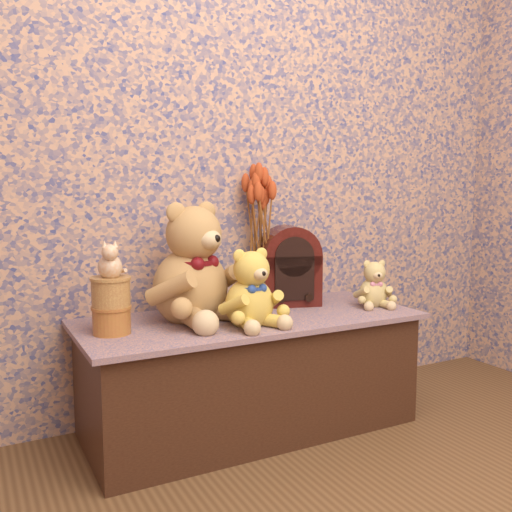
{
  "coord_description": "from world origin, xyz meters",
  "views": [
    {
      "loc": [
        -0.96,
        -0.67,
        0.94
      ],
      "look_at": [
        0.0,
        1.18,
        0.69
      ],
      "focal_mm": 39.54,
      "sensor_mm": 36.0,
      "label": 1
    }
  ],
  "objects_px": {
    "teddy_small": "(374,281)",
    "ceramic_vase": "(261,281)",
    "teddy_medium": "(249,284)",
    "cat_figurine": "(110,259)",
    "teddy_large": "(190,257)",
    "cathedral_radio": "(289,265)",
    "biscuit_tin_lower": "(112,320)"
  },
  "relations": [
    {
      "from": "teddy_medium",
      "to": "biscuit_tin_lower",
      "type": "distance_m",
      "value": 0.49
    },
    {
      "from": "cathedral_radio",
      "to": "ceramic_vase",
      "type": "relative_size",
      "value": 1.63
    },
    {
      "from": "teddy_small",
      "to": "ceramic_vase",
      "type": "distance_m",
      "value": 0.47
    },
    {
      "from": "cathedral_radio",
      "to": "teddy_large",
      "type": "bearing_deg",
      "value": -153.79
    },
    {
      "from": "teddy_medium",
      "to": "ceramic_vase",
      "type": "xyz_separation_m",
      "value": [
        0.2,
        0.29,
        -0.05
      ]
    },
    {
      "from": "teddy_large",
      "to": "cat_figurine",
      "type": "relative_size",
      "value": 3.64
    },
    {
      "from": "teddy_large",
      "to": "teddy_medium",
      "type": "height_order",
      "value": "teddy_large"
    },
    {
      "from": "teddy_medium",
      "to": "cathedral_radio",
      "type": "xyz_separation_m",
      "value": [
        0.32,
        0.26,
        0.02
      ]
    },
    {
      "from": "ceramic_vase",
      "to": "biscuit_tin_lower",
      "type": "relative_size",
      "value": 1.61
    },
    {
      "from": "teddy_medium",
      "to": "cat_figurine",
      "type": "bearing_deg",
      "value": 160.97
    },
    {
      "from": "teddy_medium",
      "to": "biscuit_tin_lower",
      "type": "height_order",
      "value": "teddy_medium"
    },
    {
      "from": "ceramic_vase",
      "to": "biscuit_tin_lower",
      "type": "bearing_deg",
      "value": -164.46
    },
    {
      "from": "teddy_large",
      "to": "cathedral_radio",
      "type": "bearing_deg",
      "value": -11.11
    },
    {
      "from": "cathedral_radio",
      "to": "cat_figurine",
      "type": "height_order",
      "value": "cathedral_radio"
    },
    {
      "from": "teddy_large",
      "to": "biscuit_tin_lower",
      "type": "distance_m",
      "value": 0.37
    },
    {
      "from": "cathedral_radio",
      "to": "biscuit_tin_lower",
      "type": "xyz_separation_m",
      "value": [
        -0.79,
        -0.15,
        -0.12
      ]
    },
    {
      "from": "teddy_large",
      "to": "ceramic_vase",
      "type": "distance_m",
      "value": 0.4
    },
    {
      "from": "teddy_large",
      "to": "teddy_small",
      "type": "xyz_separation_m",
      "value": [
        0.77,
        -0.12,
        -0.13
      ]
    },
    {
      "from": "teddy_small",
      "to": "ceramic_vase",
      "type": "xyz_separation_m",
      "value": [
        -0.41,
        0.24,
        -0.0
      ]
    },
    {
      "from": "cathedral_radio",
      "to": "teddy_medium",
      "type": "bearing_deg",
      "value": -124.8
    },
    {
      "from": "cathedral_radio",
      "to": "ceramic_vase",
      "type": "height_order",
      "value": "cathedral_radio"
    },
    {
      "from": "teddy_medium",
      "to": "teddy_small",
      "type": "height_order",
      "value": "teddy_medium"
    },
    {
      "from": "teddy_small",
      "to": "cathedral_radio",
      "type": "xyz_separation_m",
      "value": [
        -0.29,
        0.2,
        0.06
      ]
    },
    {
      "from": "teddy_medium",
      "to": "cathedral_radio",
      "type": "bearing_deg",
      "value": 32.7
    },
    {
      "from": "teddy_large",
      "to": "biscuit_tin_lower",
      "type": "xyz_separation_m",
      "value": [
        -0.31,
        -0.07,
        -0.19
      ]
    },
    {
      "from": "ceramic_vase",
      "to": "cat_figurine",
      "type": "distance_m",
      "value": 0.71
    },
    {
      "from": "teddy_small",
      "to": "biscuit_tin_lower",
      "type": "relative_size",
      "value": 1.64
    },
    {
      "from": "cathedral_radio",
      "to": "cat_figurine",
      "type": "relative_size",
      "value": 2.56
    },
    {
      "from": "teddy_medium",
      "to": "biscuit_tin_lower",
      "type": "bearing_deg",
      "value": 160.97
    },
    {
      "from": "teddy_large",
      "to": "cat_figurine",
      "type": "bearing_deg",
      "value": 171.05
    },
    {
      "from": "biscuit_tin_lower",
      "to": "cat_figurine",
      "type": "bearing_deg",
      "value": 0.0
    },
    {
      "from": "teddy_large",
      "to": "teddy_medium",
      "type": "relative_size",
      "value": 1.58
    }
  ]
}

